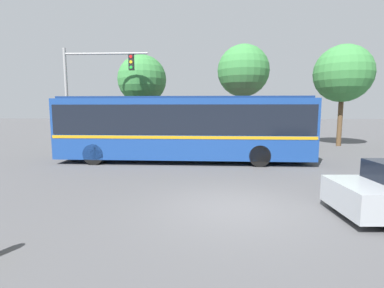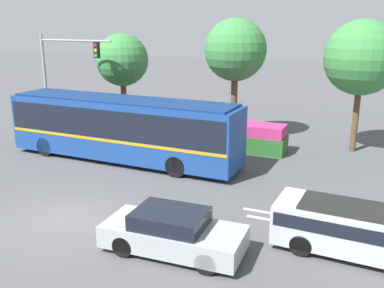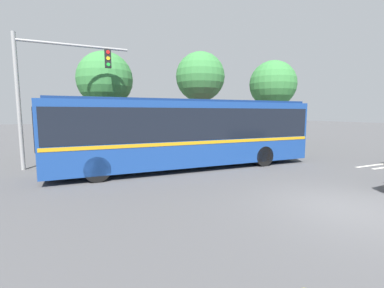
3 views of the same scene
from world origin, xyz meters
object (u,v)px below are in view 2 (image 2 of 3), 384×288
at_px(traffic_light_pole, 61,70).
at_px(street_tree_left, 122,60).
at_px(suv_left_lane, 357,227).
at_px(street_tree_centre, 235,51).
at_px(sedan_foreground, 173,232).
at_px(street_tree_right, 362,58).
at_px(city_bus, 122,126).

relative_size(traffic_light_pole, street_tree_left, 0.99).
relative_size(suv_left_lane, street_tree_centre, 0.69).
height_order(sedan_foreground, street_tree_right, street_tree_right).
bearing_deg(suv_left_lane, city_bus, 158.49).
bearing_deg(street_tree_centre, city_bus, -120.18).
height_order(street_tree_left, street_tree_centre, street_tree_centre).
bearing_deg(street_tree_right, street_tree_centre, -179.70).
xyz_separation_m(city_bus, sedan_foreground, (6.42, -7.27, -1.20)).
height_order(traffic_light_pole, street_tree_right, street_tree_right).
height_order(city_bus, street_tree_left, street_tree_left).
height_order(sedan_foreground, suv_left_lane, suv_left_lane).
bearing_deg(street_tree_centre, street_tree_right, 0.30).
bearing_deg(sedan_foreground, city_bus, 128.87).
distance_m(street_tree_left, street_tree_centre, 7.11).
bearing_deg(traffic_light_pole, sedan_foreground, -38.89).
bearing_deg(traffic_light_pole, suv_left_lane, -24.08).
relative_size(city_bus, traffic_light_pole, 2.01).
bearing_deg(street_tree_right, city_bus, -148.62).
distance_m(sedan_foreground, street_tree_centre, 14.78).
distance_m(suv_left_lane, street_tree_right, 12.44).
distance_m(suv_left_lane, street_tree_left, 18.40).
distance_m(city_bus, traffic_light_pole, 6.92).
xyz_separation_m(sedan_foreground, street_tree_left, (-9.58, 12.47, 3.94)).
relative_size(sedan_foreground, street_tree_right, 0.63).
bearing_deg(suv_left_lane, traffic_light_pole, 158.29).
height_order(city_bus, suv_left_lane, city_bus).
bearing_deg(street_tree_centre, traffic_light_pole, -158.67).
bearing_deg(suv_left_lane, street_tree_left, 147.40).
relative_size(city_bus, suv_left_lane, 2.52).
xyz_separation_m(traffic_light_pole, street_tree_left, (2.79, 2.48, 0.48)).
bearing_deg(suv_left_lane, street_tree_right, 96.65).
bearing_deg(traffic_light_pole, street_tree_left, 41.68).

